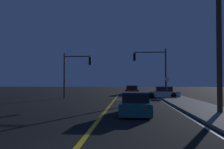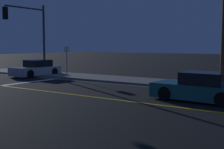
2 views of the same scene
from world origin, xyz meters
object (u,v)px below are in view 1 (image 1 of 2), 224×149
Objects in this scene: car_parked_curb_silver at (162,93)px; utility_pole_right at (219,27)px; traffic_signal_far_left at (74,68)px; car_side_waiting_red at (132,90)px; street_sign_corner at (167,84)px; car_far_approaching_teal at (136,105)px; traffic_signal_near_right at (154,65)px.

utility_pole_right reaches higher than car_parked_curb_silver.
car_side_waiting_red is at bearing 55.01° from traffic_signal_far_left.
traffic_signal_far_left is at bearing 172.26° from street_sign_corner.
car_far_approaching_teal is at bearing -62.80° from traffic_signal_far_left.
traffic_signal_far_left is 10.56m from street_sign_corner.
street_sign_corner reaches higher than car_parked_curb_silver.
traffic_signal_near_right is at bearing 111.03° from street_sign_corner.
car_far_approaching_teal and car_side_waiting_red have the same top height.
traffic_signal_far_left is at bearing 132.58° from utility_pole_right.
car_side_waiting_red is at bearing 102.73° from utility_pole_right.
traffic_signal_near_right is at bearing 123.66° from car_parked_curb_silver.
car_far_approaching_teal is at bearing 80.07° from traffic_signal_near_right.
traffic_signal_near_right reaches higher than car_far_approaching_teal.
car_side_waiting_red is 0.78× the size of traffic_signal_near_right.
car_far_approaching_teal is 15.03m from traffic_signal_near_right.
traffic_signal_near_right reaches higher than car_parked_curb_silver.
car_far_approaching_teal is 0.43× the size of utility_pole_right.
traffic_signal_near_right reaches higher than traffic_signal_far_left.
traffic_signal_far_left is at bearing -126.86° from car_side_waiting_red.
street_sign_corner is (3.63, -10.93, 1.08)m from car_side_waiting_red.
car_side_waiting_red is at bearing 108.38° from street_sign_corner.
traffic_signal_far_left is at bearing 103.34° from car_parked_curb_silver.
car_far_approaching_teal is 0.75× the size of traffic_signal_near_right.
car_far_approaching_teal is 0.96× the size of car_side_waiting_red.
car_side_waiting_red is at bearing 92.88° from car_far_approaching_teal.
utility_pole_right reaches higher than traffic_signal_near_right.
street_sign_corner reaches higher than car_far_approaching_teal.
utility_pole_right is (2.48, -14.14, 1.36)m from traffic_signal_near_right.
traffic_signal_near_right is (-1.05, -0.65, 3.31)m from car_parked_curb_silver.
street_sign_corner is (1.08, -2.80, -2.22)m from traffic_signal_near_right.
car_parked_curb_silver is 10.88m from traffic_signal_far_left.
utility_pole_right is (1.42, -14.78, 4.66)m from car_parked_curb_silver.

